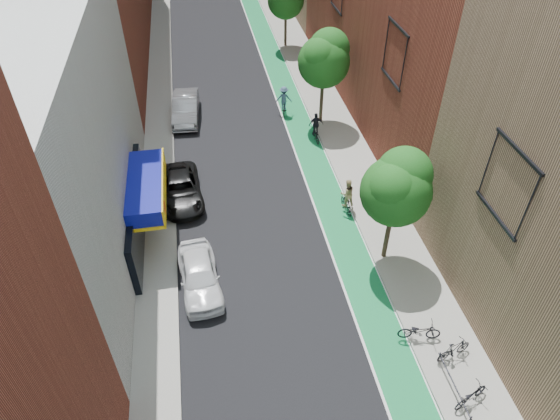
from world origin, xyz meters
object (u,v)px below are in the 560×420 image
parked_car_black (181,189)px  cyclist_lane_far (284,101)px  cyclist_lane_mid (316,130)px  parked_car_white (199,275)px  parked_car_silver (186,108)px  cyclist_lane_near (347,197)px

parked_car_black → cyclist_lane_far: bearing=44.6°
cyclist_lane_mid → cyclist_lane_far: cyclist_lane_far is taller
parked_car_white → parked_car_black: parked_car_white is taller
parked_car_white → parked_car_silver: bearing=85.5°
parked_car_black → cyclist_lane_far: (7.80, 8.93, 0.29)m
parked_car_white → cyclist_lane_mid: size_ratio=2.27×
parked_car_black → cyclist_lane_far: 11.86m
parked_car_silver → cyclist_lane_mid: bearing=-23.3°
cyclist_lane_near → cyclist_lane_far: (-1.50, 11.64, 0.06)m
cyclist_lane_near → parked_car_silver: bearing=-61.2°
parked_car_white → cyclist_lane_near: bearing=22.0°
parked_car_white → cyclist_lane_far: size_ratio=2.14×
parked_car_white → cyclist_lane_mid: 14.77m
parked_car_white → parked_car_black: (-0.72, 7.08, -0.08)m
cyclist_lane_near → cyclist_lane_far: size_ratio=0.98×
cyclist_lane_mid → parked_car_silver: bearing=-28.2°
parked_car_black → cyclist_lane_mid: bearing=23.7°
parked_car_silver → parked_car_white: bearing=-85.3°
cyclist_lane_near → parked_car_white: bearing=20.3°
cyclist_lane_near → cyclist_lane_far: cyclist_lane_far is taller
parked_car_white → cyclist_lane_far: (7.08, 16.00, 0.21)m
parked_car_white → parked_car_black: bearing=90.9°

